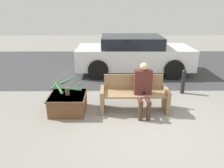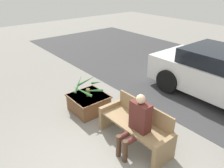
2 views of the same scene
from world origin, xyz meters
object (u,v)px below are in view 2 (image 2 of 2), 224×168
potted_plant (87,87)px  person_seated (137,122)px  bench (136,125)px  planter_box (89,102)px

potted_plant → person_seated: bearing=-2.5°
bench → planter_box: bearing=-176.5°
person_seated → potted_plant: 1.84m
person_seated → potted_plant: size_ratio=1.65×
bench → person_seated: 0.39m
bench → planter_box: 1.66m
person_seated → planter_box: bearing=177.1°
bench → planter_box: bench is taller
planter_box → potted_plant: 0.47m
person_seated → planter_box: size_ratio=1.41×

